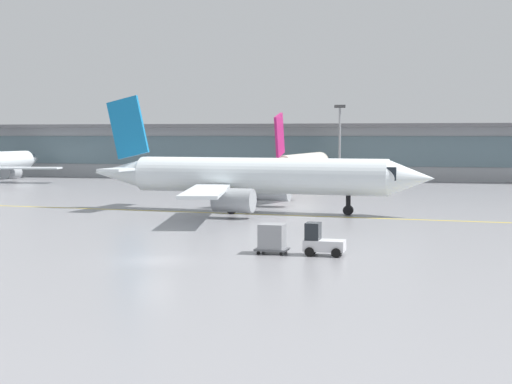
{
  "coord_description": "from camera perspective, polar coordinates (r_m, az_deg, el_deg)",
  "views": [
    {
      "loc": [
        16.95,
        -44.48,
        7.73
      ],
      "look_at": [
        2.28,
        17.75,
        3.0
      ],
      "focal_mm": 54.47,
      "sensor_mm": 36.0,
      "label": 1
    }
  ],
  "objects": [
    {
      "name": "terminal_concourse",
      "position": [
        136.37,
        6.13,
        3.02
      ],
      "size": [
        208.63,
        11.0,
        9.6
      ],
      "color": "#9EA3A8",
      "rests_on": "ground_plane"
    },
    {
      "name": "taxiing_regional_jet",
      "position": [
        77.36,
        -0.06,
        1.13
      ],
      "size": [
        35.77,
        33.14,
        11.84
      ],
      "rotation": [
        0.0,
        0.0,
        -0.09
      ],
      "color": "white",
      "rests_on": "ground_plane"
    },
    {
      "name": "taxiway_centreline_stripe",
      "position": [
        75.55,
        -0.08,
        -1.64
      ],
      "size": [
        109.63,
        9.72,
        0.01
      ],
      "primitive_type": "cube",
      "rotation": [
        0.0,
        0.0,
        -0.09
      ],
      "color": "yellow",
      "rests_on": "ground_plane"
    },
    {
      "name": "cargo_dolly_lead",
      "position": [
        50.59,
        1.19,
        -3.35
      ],
      "size": [
        2.14,
        1.65,
        1.94
      ],
      "rotation": [
        0.0,
        0.0,
        -0.02
      ],
      "color": "#595B60",
      "rests_on": "ground_plane"
    },
    {
      "name": "ground_plane",
      "position": [
        48.22,
        -7.53,
        -5.03
      ],
      "size": [
        400.0,
        400.0,
        0.0
      ],
      "primitive_type": "plane",
      "color": "gray"
    },
    {
      "name": "apron_light_mast_1",
      "position": [
        127.47,
        6.17,
        3.86
      ],
      "size": [
        1.8,
        0.36,
        12.59
      ],
      "color": "gray",
      "rests_on": "ground_plane"
    },
    {
      "name": "gate_airplane_1",
      "position": [
        116.2,
        3.41,
        1.99
      ],
      "size": [
        29.98,
        32.32,
        10.7
      ],
      "rotation": [
        0.0,
        0.0,
        1.5
      ],
      "color": "silver",
      "rests_on": "ground_plane"
    },
    {
      "name": "baggage_tug",
      "position": [
        49.97,
        4.8,
        -3.65
      ],
      "size": [
        2.63,
        1.67,
        2.1
      ],
      "rotation": [
        0.0,
        0.0,
        -0.02
      ],
      "color": "silver",
      "rests_on": "ground_plane"
    }
  ]
}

